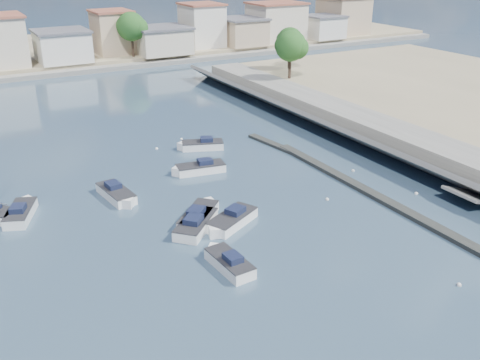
{
  "coord_description": "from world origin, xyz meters",
  "views": [
    {
      "loc": [
        -23.55,
        -21.61,
        19.69
      ],
      "look_at": [
        -2.87,
        15.0,
        1.4
      ],
      "focal_mm": 40.0,
      "sensor_mm": 36.0,
      "label": 1
    }
  ],
  "objects_px": {
    "motorboat_b": "(197,223)",
    "motorboat_h": "(200,215)",
    "motorboat_c": "(198,169)",
    "motorboat_e": "(21,212)",
    "motorboat_d": "(230,222)",
    "motorboat_f": "(200,146)",
    "motorboat_a": "(228,262)",
    "motorboat_g": "(117,195)"
  },
  "relations": [
    {
      "from": "motorboat_d",
      "to": "motorboat_c",
      "type": "bearing_deg",
      "value": 77.4
    },
    {
      "from": "motorboat_b",
      "to": "motorboat_f",
      "type": "xyz_separation_m",
      "value": [
        7.76,
        15.68,
        0.0
      ]
    },
    {
      "from": "motorboat_b",
      "to": "motorboat_f",
      "type": "distance_m",
      "value": 17.49
    },
    {
      "from": "motorboat_a",
      "to": "motorboat_f",
      "type": "relative_size",
      "value": 0.95
    },
    {
      "from": "motorboat_a",
      "to": "motorboat_h",
      "type": "height_order",
      "value": "same"
    },
    {
      "from": "motorboat_b",
      "to": "motorboat_a",
      "type": "bearing_deg",
      "value": -95.52
    },
    {
      "from": "motorboat_h",
      "to": "motorboat_c",
      "type": "bearing_deg",
      "value": 65.35
    },
    {
      "from": "motorboat_b",
      "to": "motorboat_f",
      "type": "bearing_deg",
      "value": 63.67
    },
    {
      "from": "motorboat_c",
      "to": "motorboat_f",
      "type": "distance_m",
      "value": 6.56
    },
    {
      "from": "motorboat_h",
      "to": "motorboat_g",
      "type": "bearing_deg",
      "value": 123.42
    },
    {
      "from": "motorboat_c",
      "to": "motorboat_d",
      "type": "xyz_separation_m",
      "value": [
        -2.43,
        -10.88,
        -0.0
      ]
    },
    {
      "from": "motorboat_c",
      "to": "motorboat_h",
      "type": "height_order",
      "value": "same"
    },
    {
      "from": "motorboat_e",
      "to": "motorboat_d",
      "type": "bearing_deg",
      "value": -34.84
    },
    {
      "from": "motorboat_a",
      "to": "motorboat_h",
      "type": "bearing_deg",
      "value": 79.48
    },
    {
      "from": "motorboat_f",
      "to": "motorboat_e",
      "type": "bearing_deg",
      "value": -159.56
    },
    {
      "from": "motorboat_c",
      "to": "motorboat_e",
      "type": "height_order",
      "value": "same"
    },
    {
      "from": "motorboat_c",
      "to": "motorboat_f",
      "type": "bearing_deg",
      "value": 62.67
    },
    {
      "from": "motorboat_c",
      "to": "motorboat_d",
      "type": "relative_size",
      "value": 1.03
    },
    {
      "from": "motorboat_d",
      "to": "motorboat_f",
      "type": "distance_m",
      "value": 17.57
    },
    {
      "from": "motorboat_f",
      "to": "motorboat_g",
      "type": "xyz_separation_m",
      "value": [
        -11.51,
        -7.71,
        0.0
      ]
    },
    {
      "from": "motorboat_c",
      "to": "motorboat_d",
      "type": "height_order",
      "value": "same"
    },
    {
      "from": "motorboat_a",
      "to": "motorboat_d",
      "type": "distance_m",
      "value": 5.8
    },
    {
      "from": "motorboat_b",
      "to": "motorboat_c",
      "type": "height_order",
      "value": "same"
    },
    {
      "from": "motorboat_b",
      "to": "motorboat_c",
      "type": "bearing_deg",
      "value": 64.27
    },
    {
      "from": "motorboat_a",
      "to": "motorboat_f",
      "type": "bearing_deg",
      "value": 68.99
    },
    {
      "from": "motorboat_a",
      "to": "motorboat_f",
      "type": "height_order",
      "value": "same"
    },
    {
      "from": "motorboat_g",
      "to": "motorboat_d",
      "type": "bearing_deg",
      "value": -55.97
    },
    {
      "from": "motorboat_a",
      "to": "motorboat_g",
      "type": "distance_m",
      "value": 14.36
    },
    {
      "from": "motorboat_b",
      "to": "motorboat_h",
      "type": "height_order",
      "value": "same"
    },
    {
      "from": "motorboat_g",
      "to": "motorboat_h",
      "type": "xyz_separation_m",
      "value": [
        4.5,
        -6.83,
        -0.0
      ]
    },
    {
      "from": "motorboat_b",
      "to": "motorboat_h",
      "type": "xyz_separation_m",
      "value": [
        0.75,
        1.14,
        0.0
      ]
    },
    {
      "from": "motorboat_h",
      "to": "motorboat_f",
      "type": "bearing_deg",
      "value": 64.26
    },
    {
      "from": "motorboat_b",
      "to": "motorboat_e",
      "type": "relative_size",
      "value": 0.99
    },
    {
      "from": "motorboat_a",
      "to": "motorboat_d",
      "type": "height_order",
      "value": "same"
    },
    {
      "from": "motorboat_d",
      "to": "motorboat_h",
      "type": "bearing_deg",
      "value": 125.9
    },
    {
      "from": "motorboat_d",
      "to": "motorboat_g",
      "type": "relative_size",
      "value": 0.97
    },
    {
      "from": "motorboat_a",
      "to": "motorboat_e",
      "type": "bearing_deg",
      "value": 126.62
    },
    {
      "from": "motorboat_f",
      "to": "motorboat_c",
      "type": "bearing_deg",
      "value": -117.33
    },
    {
      "from": "motorboat_b",
      "to": "motorboat_d",
      "type": "xyz_separation_m",
      "value": [
        2.32,
        -1.02,
        -0.0
      ]
    },
    {
      "from": "motorboat_c",
      "to": "motorboat_e",
      "type": "xyz_separation_m",
      "value": [
        -16.16,
        -1.32,
        -0.0
      ]
    },
    {
      "from": "motorboat_e",
      "to": "motorboat_h",
      "type": "bearing_deg",
      "value": -31.29
    },
    {
      "from": "motorboat_d",
      "to": "motorboat_h",
      "type": "distance_m",
      "value": 2.67
    }
  ]
}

